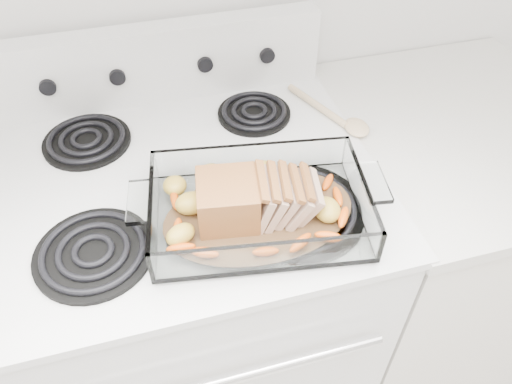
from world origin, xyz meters
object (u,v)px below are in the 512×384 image
object	(u,v)px
pork_roast	(247,201)
electric_range	(202,297)
counter_right	(423,249)
baking_dish	(259,210)

from	to	relation	value
pork_roast	electric_range	bearing A→B (deg)	111.83
counter_right	baking_dish	xyz separation A→B (m)	(-0.55, -0.16, 0.50)
baking_dish	electric_range	bearing A→B (deg)	133.45
electric_range	counter_right	bearing A→B (deg)	-0.10
electric_range	pork_roast	size ratio (longest dim) A/B	5.04
counter_right	baking_dish	distance (m)	0.76
electric_range	counter_right	distance (m)	0.67
electric_range	pork_roast	world-z (taller)	electric_range
counter_right	pork_roast	distance (m)	0.80
electric_range	pork_roast	distance (m)	0.54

